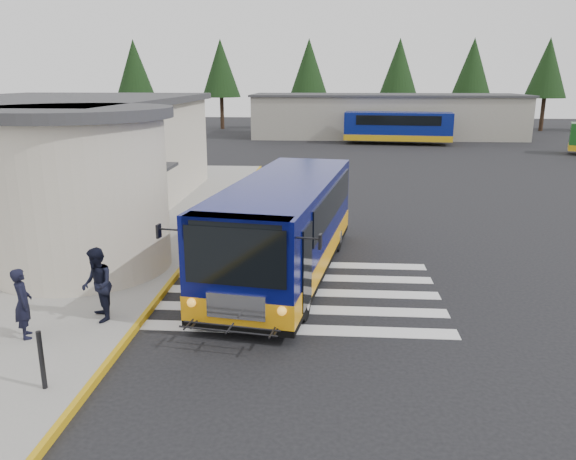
# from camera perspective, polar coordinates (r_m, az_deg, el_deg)

# --- Properties ---
(ground) EXTENTS (140.00, 140.00, 0.00)m
(ground) POSITION_cam_1_polar(r_m,az_deg,el_deg) (16.42, 2.50, -5.35)
(ground) COLOR black
(ground) RESTS_ON ground
(sidewalk) EXTENTS (10.00, 34.00, 0.15)m
(sidewalk) POSITION_cam_1_polar(r_m,az_deg,el_deg) (22.27, -20.98, -0.61)
(sidewalk) COLOR gray
(sidewalk) RESTS_ON ground
(curb_strip) EXTENTS (0.12, 34.00, 0.16)m
(curb_strip) POSITION_cam_1_polar(r_m,az_deg,el_deg) (20.67, -8.45, -0.91)
(curb_strip) COLOR #C39412
(curb_strip) RESTS_ON ground
(station_building) EXTENTS (12.70, 18.70, 4.80)m
(station_building) POSITION_cam_1_polar(r_m,az_deg,el_deg) (25.15, -22.60, 6.76)
(station_building) COLOR beige
(station_building) RESTS_ON ground
(crosswalk) EXTENTS (8.00, 5.35, 0.01)m
(crosswalk) POSITION_cam_1_polar(r_m,az_deg,el_deg) (15.69, 0.57, -6.31)
(crosswalk) COLOR silver
(crosswalk) RESTS_ON ground
(depot_building) EXTENTS (26.40, 8.40, 4.20)m
(depot_building) POSITION_cam_1_polar(r_m,az_deg,el_deg) (57.75, 9.91, 11.37)
(depot_building) COLOR gray
(depot_building) RESTS_ON ground
(tree_line) EXTENTS (58.40, 4.40, 10.00)m
(tree_line) POSITION_cam_1_polar(r_m,az_deg,el_deg) (65.64, 9.68, 15.90)
(tree_line) COLOR black
(tree_line) RESTS_ON ground
(transit_bus) EXTENTS (4.56, 10.45, 2.87)m
(transit_bus) POSITION_cam_1_polar(r_m,az_deg,el_deg) (16.64, -0.35, -0.07)
(transit_bus) COLOR #070C55
(transit_bus) RESTS_ON ground
(pedestrian_a) EXTENTS (0.63, 0.70, 1.61)m
(pedestrian_a) POSITION_cam_1_polar(r_m,az_deg,el_deg) (13.79, -25.34, -6.73)
(pedestrian_a) COLOR black
(pedestrian_a) RESTS_ON sidewalk
(pedestrian_b) EXTENTS (1.01, 1.09, 1.78)m
(pedestrian_b) POSITION_cam_1_polar(r_m,az_deg,el_deg) (14.03, -18.81, -5.30)
(pedestrian_b) COLOR black
(pedestrian_b) RESTS_ON sidewalk
(bollard) EXTENTS (0.09, 0.09, 1.15)m
(bollard) POSITION_cam_1_polar(r_m,az_deg,el_deg) (11.56, -23.74, -12.00)
(bollard) COLOR black
(bollard) RESTS_ON sidewalk
(far_bus_a) EXTENTS (9.62, 3.65, 2.42)m
(far_bus_a) POSITION_cam_1_polar(r_m,az_deg,el_deg) (51.63, 11.09, 10.29)
(far_bus_a) COLOR navy
(far_bus_a) RESTS_ON ground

